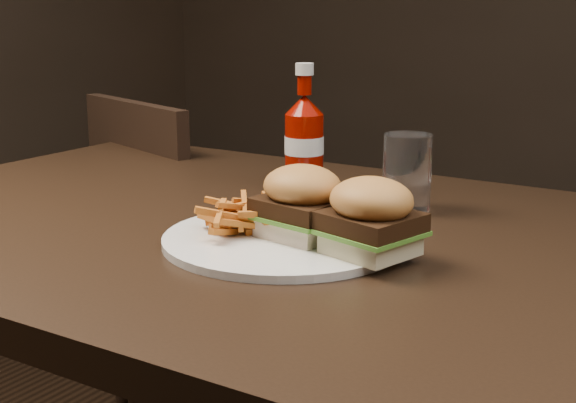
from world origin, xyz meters
The scene contains 8 objects.
dining_table centered at (0.00, 0.00, 0.73)m, with size 1.20×0.80×0.04m, color black.
chair_far centered at (-0.46, 0.50, 0.43)m, with size 0.38×0.38×0.04m, color black.
plate centered at (0.09, -0.06, 0.76)m, with size 0.29×0.29×0.01m, color white.
sandwich_half_a centered at (0.11, -0.06, 0.77)m, with size 0.09×0.08×0.02m, color beige.
sandwich_half_b centered at (0.21, -0.07, 0.77)m, with size 0.09×0.08×0.02m, color beige.
fries_pile centered at (0.04, -0.07, 0.78)m, with size 0.10×0.10×0.04m, color #AB6D13, non-canonical shape.
ketchup_bottle centered at (-0.03, 0.19, 0.81)m, with size 0.06×0.06×0.12m, color #800A01.
tumbler centered at (0.15, 0.16, 0.81)m, with size 0.07×0.07×0.10m, color white.
Camera 1 is at (0.59, -0.84, 1.03)m, focal length 50.00 mm.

